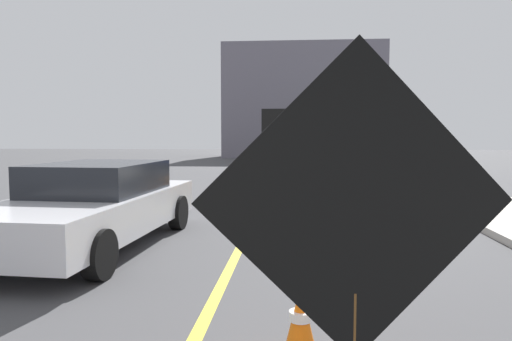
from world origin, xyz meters
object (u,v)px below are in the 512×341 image
box_truck (337,138)px  highway_guide_sign (364,109)px  arrow_board_trailer (286,176)px  pickup_car (94,205)px  traffic_cone_far_lane (297,204)px  traffic_cone_near_sign (300,322)px  roadwork_sign (356,210)px  traffic_cone_curbside (302,187)px  traffic_cone_mid_lane (288,232)px

box_truck → highway_guide_sign: (2.27, 7.95, 1.69)m
arrow_board_trailer → pickup_car: 8.54m
highway_guide_sign → traffic_cone_far_lane: bearing=-102.3°
traffic_cone_near_sign → traffic_cone_far_lane: (0.00, 6.62, 0.00)m
roadwork_sign → highway_guide_sign: 26.95m
roadwork_sign → pickup_car: roadwork_sign is taller
box_truck → traffic_cone_curbside: (-1.63, -7.49, -1.38)m
roadwork_sign → highway_guide_sign: size_ratio=0.47×
traffic_cone_mid_lane → traffic_cone_far_lane: 3.37m
traffic_cone_mid_lane → box_truck: bearing=82.1°
pickup_car → traffic_cone_far_lane: bearing=41.8°
roadwork_sign → traffic_cone_far_lane: roadwork_sign is taller
box_truck → pickup_car: size_ratio=1.39×
highway_guide_sign → box_truck: bearing=-105.9°
arrow_board_trailer → highway_guide_sign: 14.53m
roadwork_sign → traffic_cone_far_lane: bearing=91.8°
traffic_cone_far_lane → traffic_cone_curbside: bearing=87.3°
pickup_car → traffic_cone_far_lane: pickup_car is taller
box_truck → traffic_cone_far_lane: 10.82m
pickup_car → traffic_cone_mid_lane: pickup_car is taller
traffic_cone_near_sign → traffic_cone_mid_lane: size_ratio=0.80×
roadwork_sign → traffic_cone_curbside: (-0.10, 11.17, -1.12)m
pickup_car → traffic_cone_curbside: (3.50, 6.09, -0.34)m
pickup_car → traffic_cone_curbside: 7.03m
box_truck → pickup_car: bearing=-110.7°
roadwork_sign → highway_guide_sign: bearing=81.9°
box_truck → arrow_board_trailer: bearing=-111.0°
arrow_board_trailer → traffic_cone_far_lane: 5.02m
pickup_car → traffic_cone_curbside: bearing=60.1°
pickup_car → traffic_cone_mid_lane: 3.24m
highway_guide_sign → traffic_cone_curbside: highway_guide_sign is taller
roadwork_sign → arrow_board_trailer: 13.13m
traffic_cone_mid_lane → highway_guide_sign: bearing=79.1°
arrow_board_trailer → traffic_cone_curbside: bearing=-75.2°
highway_guide_sign → traffic_cone_mid_lane: (-4.20, -21.90, -3.05)m
traffic_cone_near_sign → traffic_cone_mid_lane: traffic_cone_mid_lane is taller
roadwork_sign → pickup_car: (-3.60, 5.08, -0.77)m
pickup_car → traffic_cone_near_sign: pickup_car is taller
traffic_cone_near_sign → highway_guide_sign: bearing=80.9°
roadwork_sign → traffic_cone_mid_lane: roadwork_sign is taller
roadwork_sign → pickup_car: size_ratio=0.46×
arrow_board_trailer → traffic_cone_near_sign: bearing=-88.2°
roadwork_sign → traffic_cone_far_lane: (-0.25, 8.08, -1.17)m
box_truck → pickup_car: (-5.13, -13.58, -1.03)m
roadwork_sign → box_truck: size_ratio=0.33×
roadwork_sign → arrow_board_trailer: size_ratio=0.86×
traffic_cone_curbside → box_truck: bearing=77.7°
pickup_car → roadwork_sign: bearing=-54.7°
roadwork_sign → pickup_car: 6.28m
box_truck → traffic_cone_far_lane: (-1.78, -10.58, -1.43)m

